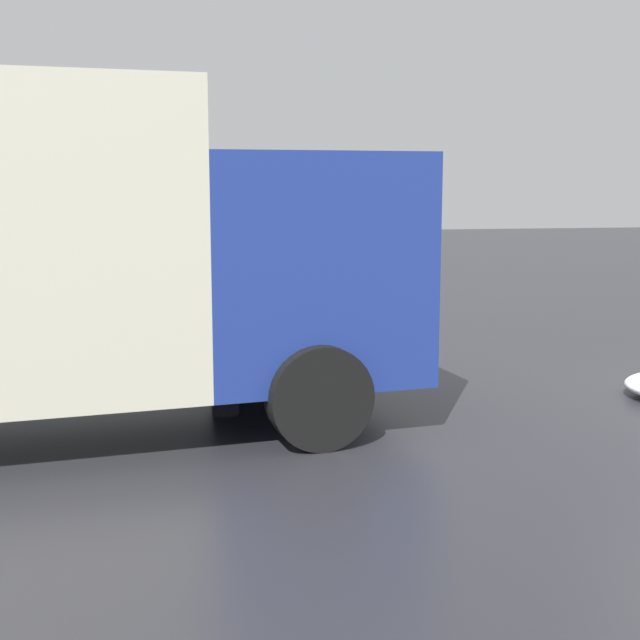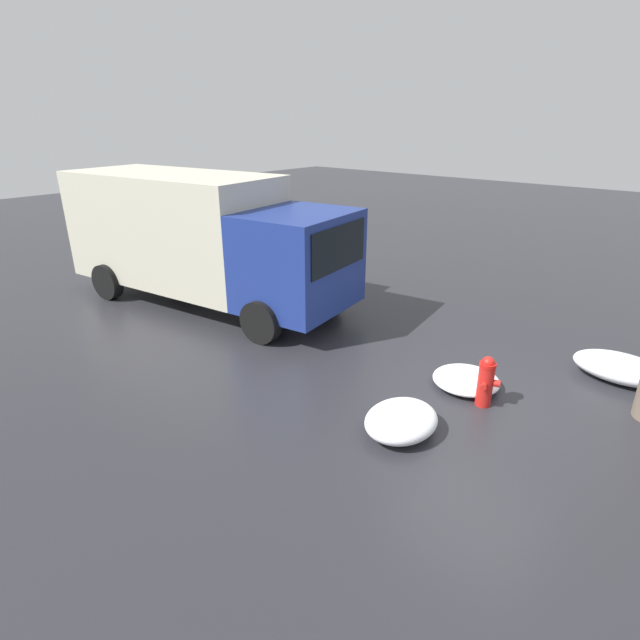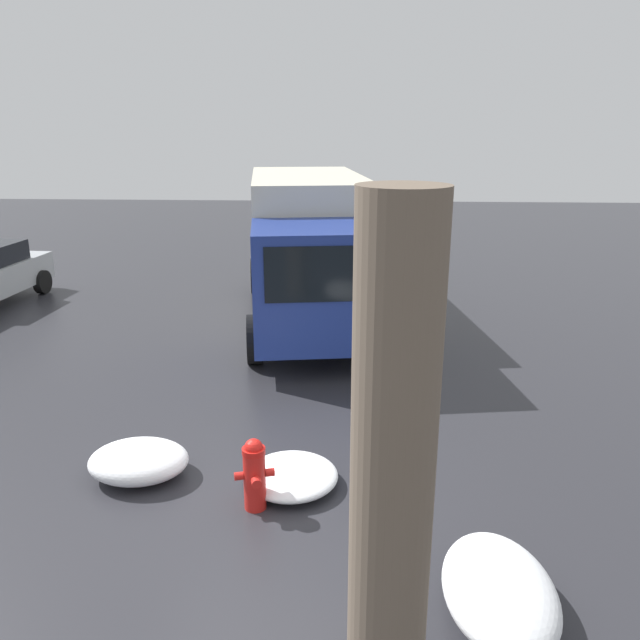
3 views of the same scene
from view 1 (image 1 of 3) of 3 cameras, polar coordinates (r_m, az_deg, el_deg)
The scene contains 1 object.
pedestrian at distance 8.59m, azimuth -6.18°, elevation 0.17°, with size 0.38×0.38×1.75m.
Camera 1 is at (5.73, 7.90, 2.29)m, focal length 50.00 mm.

